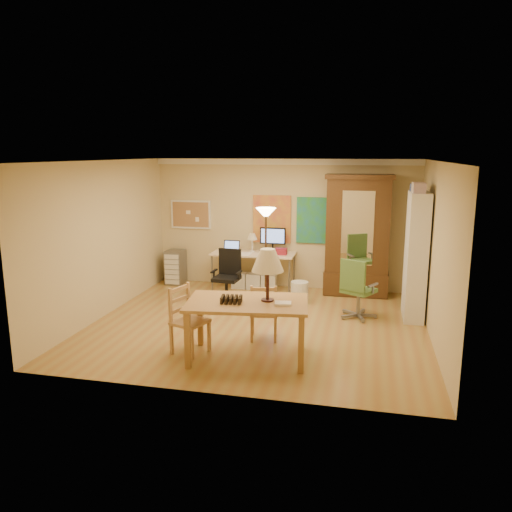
% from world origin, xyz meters
% --- Properties ---
extents(floor, '(5.50, 5.50, 0.00)m').
position_xyz_m(floor, '(0.00, 0.00, 0.00)').
color(floor, '#A07138').
rests_on(floor, ground).
extents(crown_molding, '(5.50, 0.08, 0.12)m').
position_xyz_m(crown_molding, '(0.00, 2.46, 2.64)').
color(crown_molding, white).
rests_on(crown_molding, floor).
extents(corkboard, '(0.90, 0.04, 0.62)m').
position_xyz_m(corkboard, '(-2.05, 2.47, 1.50)').
color(corkboard, '#996E48').
rests_on(corkboard, floor).
extents(art_panel_left, '(0.80, 0.04, 1.00)m').
position_xyz_m(art_panel_left, '(-0.25, 2.47, 1.45)').
color(art_panel_left, yellow).
rests_on(art_panel_left, floor).
extents(art_panel_right, '(0.75, 0.04, 0.95)m').
position_xyz_m(art_panel_right, '(0.65, 2.47, 1.45)').
color(art_panel_right, teal).
rests_on(art_panel_right, floor).
extents(dining_table, '(1.77, 1.19, 1.56)m').
position_xyz_m(dining_table, '(0.25, -1.35, 0.98)').
color(dining_table, brown).
rests_on(dining_table, floor).
extents(ladder_chair_back, '(0.47, 0.46, 0.89)m').
position_xyz_m(ladder_chair_back, '(0.23, -0.64, 0.42)').
color(ladder_chair_back, '#AB854E').
rests_on(ladder_chair_back, floor).
extents(ladder_chair_left, '(0.56, 0.57, 0.98)m').
position_xyz_m(ladder_chair_left, '(-0.72, -1.37, 0.46)').
color(ladder_chair_left, '#AB854E').
rests_on(ladder_chair_left, floor).
extents(torchiere_lamp, '(0.35, 0.35, 1.90)m').
position_xyz_m(torchiere_lamp, '(0.01, 0.55, 1.52)').
color(torchiere_lamp, '#452F1B').
rests_on(torchiere_lamp, floor).
extents(computer_desk, '(1.72, 0.75, 1.30)m').
position_xyz_m(computer_desk, '(-0.54, 2.16, 0.48)').
color(computer_desk, beige).
rests_on(computer_desk, floor).
extents(office_chair_black, '(0.62, 0.62, 1.01)m').
position_xyz_m(office_chair_black, '(-0.86, 1.13, 0.27)').
color(office_chair_black, black).
rests_on(office_chair_black, floor).
extents(office_chair_green, '(0.65, 0.66, 1.06)m').
position_xyz_m(office_chair_green, '(1.60, 0.71, 0.28)').
color(office_chair_green, slate).
rests_on(office_chair_green, floor).
extents(drawer_cart, '(0.37, 0.44, 0.74)m').
position_xyz_m(drawer_cart, '(-2.34, 2.21, 0.37)').
color(drawer_cart, slate).
rests_on(drawer_cart, floor).
extents(armoire, '(1.31, 0.62, 2.41)m').
position_xyz_m(armoire, '(1.53, 2.24, 1.05)').
color(armoire, '#3E2411').
rests_on(armoire, floor).
extents(bookshelf, '(0.33, 0.87, 2.18)m').
position_xyz_m(bookshelf, '(2.55, 0.97, 1.09)').
color(bookshelf, white).
rests_on(bookshelf, floor).
extents(wastebin, '(0.34, 0.34, 0.42)m').
position_xyz_m(wastebin, '(0.51, 1.35, 0.21)').
color(wastebin, silver).
rests_on(wastebin, floor).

